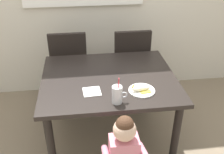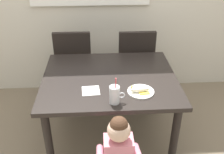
{
  "view_description": "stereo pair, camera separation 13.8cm",
  "coord_description": "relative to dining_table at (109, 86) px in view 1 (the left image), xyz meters",
  "views": [
    {
      "loc": [
        -0.24,
        -2.14,
        2.0
      ],
      "look_at": [
        0.02,
        -0.11,
        0.8
      ],
      "focal_mm": 42.36,
      "sensor_mm": 36.0,
      "label": 1
    },
    {
      "loc": [
        -0.1,
        -2.15,
        2.0
      ],
      "look_at": [
        0.02,
        -0.11,
        0.8
      ],
      "focal_mm": 42.36,
      "sensor_mm": 36.0,
      "label": 2
    }
  ],
  "objects": [
    {
      "name": "dining_table",
      "position": [
        0.0,
        0.0,
        0.0
      ],
      "size": [
        1.26,
        1.06,
        0.74
      ],
      "color": "black",
      "rests_on": "ground"
    },
    {
      "name": "dining_chair_left",
      "position": [
        -0.39,
        0.74,
        -0.1
      ],
      "size": [
        0.44,
        0.44,
        0.96
      ],
      "rotation": [
        0.0,
        0.0,
        3.14
      ],
      "color": "black",
      "rests_on": "ground"
    },
    {
      "name": "ground_plane",
      "position": [
        0.0,
        0.0,
        -0.65
      ],
      "size": [
        24.0,
        24.0,
        0.0
      ],
      "primitive_type": "plane",
      "color": "#7A6B56"
    },
    {
      "name": "dining_chair_right",
      "position": [
        0.35,
        0.71,
        -0.1
      ],
      "size": [
        0.44,
        0.45,
        0.96
      ],
      "rotation": [
        0.0,
        0.0,
        3.14
      ],
      "color": "black",
      "rests_on": "ground"
    },
    {
      "name": "toddler_standing",
      "position": [
        0.03,
        -0.73,
        -0.12
      ],
      "size": [
        0.33,
        0.24,
        0.84
      ],
      "color": "#3F4760",
      "rests_on": "ground"
    },
    {
      "name": "paper_napkin",
      "position": [
        -0.17,
        -0.23,
        0.1
      ],
      "size": [
        0.16,
        0.16,
        0.0
      ],
      "primitive_type": "cube",
      "rotation": [
        0.0,
        0.0,
        0.08
      ],
      "color": "white",
      "rests_on": "dining_table"
    },
    {
      "name": "milk_cup",
      "position": [
        0.02,
        -0.41,
        0.16
      ],
      "size": [
        0.13,
        0.08,
        0.25
      ],
      "color": "silver",
      "rests_on": "dining_table"
    },
    {
      "name": "snack_plate",
      "position": [
        0.25,
        -0.28,
        0.1
      ],
      "size": [
        0.23,
        0.23,
        0.01
      ],
      "primitive_type": "cylinder",
      "color": "white",
      "rests_on": "dining_table"
    },
    {
      "name": "peeled_banana",
      "position": [
        0.25,
        -0.29,
        0.13
      ],
      "size": [
        0.17,
        0.11,
        0.07
      ],
      "rotation": [
        0.0,
        0.0,
        0.1
      ],
      "color": "#F4EAC6",
      "rests_on": "snack_plate"
    }
  ]
}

